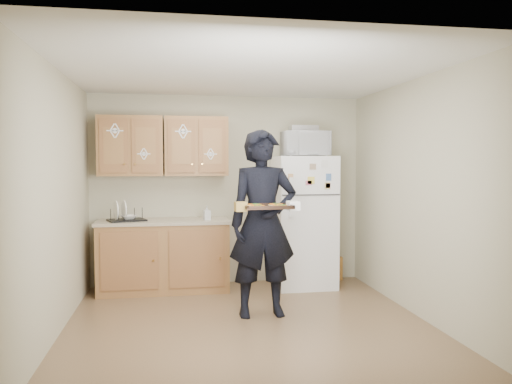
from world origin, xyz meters
The scene contains 23 objects.
floor centered at (0.00, 0.00, 0.00)m, with size 3.60×3.60×0.00m, color brown.
ceiling centered at (0.00, 0.00, 2.50)m, with size 3.60×3.60×0.00m, color silver.
wall_back centered at (0.00, 1.80, 1.25)m, with size 3.60×0.04×2.50m, color #B9B396.
wall_front centered at (0.00, -1.80, 1.25)m, with size 3.60×0.04×2.50m, color #B9B396.
wall_left centered at (-1.80, 0.00, 1.25)m, with size 0.04×3.60×2.50m, color #B9B396.
wall_right centered at (1.80, 0.00, 1.25)m, with size 0.04×3.60×2.50m, color #B9B396.
refrigerator centered at (0.95, 1.43, 0.85)m, with size 0.75×0.70×1.70m, color white.
base_cabinet centered at (-0.85, 1.48, 0.43)m, with size 1.60×0.60×0.86m, color olive.
countertop centered at (-0.85, 1.48, 0.88)m, with size 1.64×0.64×0.04m, color #B9A58F.
upper_cab_left centered at (-1.25, 1.61, 1.83)m, with size 0.80×0.33×0.75m, color olive.
upper_cab_right centered at (-0.43, 1.61, 1.83)m, with size 0.80×0.33×0.75m, color olive.
cereal_box centered at (1.47, 1.67, 0.16)m, with size 0.20×0.07×0.32m, color gold.
person centered at (0.20, 0.26, 0.98)m, with size 0.72×0.47×1.96m, color black.
baking_tray centered at (0.18, -0.04, 1.18)m, with size 0.47×0.35×0.04m, color black.
pizza_front_left centered at (0.08, -0.12, 1.19)m, with size 0.16×0.16×0.02m, color orange.
pizza_front_right centered at (0.30, -0.11, 1.19)m, with size 0.16×0.16×0.02m, color orange.
pizza_back_left centered at (0.07, 0.04, 1.19)m, with size 0.16×0.16×0.02m, color orange.
pizza_back_right centered at (0.29, 0.05, 1.19)m, with size 0.16×0.16×0.02m, color orange.
microwave centered at (0.95, 1.38, 1.86)m, with size 0.58×0.39×0.32m, color white.
foil_pan centered at (0.94, 1.41, 2.06)m, with size 0.35×0.24×0.07m, color silver.
dish_rack centered at (-1.30, 1.43, 0.99)m, with size 0.43×0.32×0.17m, color black.
bowl centered at (-1.27, 1.43, 0.95)m, with size 0.20×0.20×0.05m, color white.
soap_bottle centered at (-0.32, 1.37, 0.99)m, with size 0.08×0.08×0.18m, color white.
Camera 1 is at (-0.74, -4.86, 1.61)m, focal length 35.00 mm.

